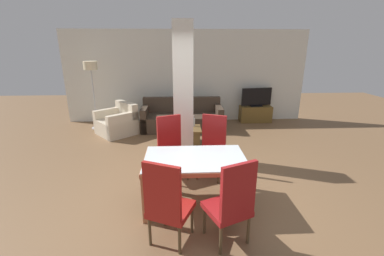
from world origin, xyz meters
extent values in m
plane|color=brown|center=(0.00, 0.00, 0.00)|extent=(18.00, 18.00, 0.00)
cube|color=silver|center=(0.00, 4.49, 1.35)|extent=(7.20, 0.06, 2.70)
cube|color=brown|center=(-0.13, 4.45, 1.60)|extent=(0.44, 0.02, 0.36)
cube|color=#4C8CCC|center=(-0.13, 4.44, 1.60)|extent=(0.40, 0.01, 0.32)
cube|color=silver|center=(-0.14, 1.63, 1.35)|extent=(0.38, 0.34, 2.70)
cube|color=#A76643|center=(0.00, -0.43, 0.70)|extent=(1.45, 0.06, 0.06)
cube|color=#A76643|center=(0.00, 0.43, 0.70)|extent=(1.45, 0.06, 0.06)
cube|color=#A76643|center=(-0.70, 0.00, 0.70)|extent=(0.06, 0.80, 0.06)
cube|color=#A76643|center=(0.70, 0.00, 0.70)|extent=(0.06, 0.80, 0.06)
cube|color=silver|center=(0.00, 0.00, 0.73)|extent=(1.43, 0.90, 0.01)
cube|color=#A76643|center=(-0.68, -0.41, 0.33)|extent=(0.08, 0.08, 0.67)
cube|color=#A76643|center=(0.68, -0.41, 0.33)|extent=(0.08, 0.08, 0.67)
cube|color=#A76643|center=(-0.68, 0.41, 0.33)|extent=(0.08, 0.08, 0.67)
cube|color=#A76643|center=(0.68, 0.41, 0.33)|extent=(0.08, 0.08, 0.67)
cube|color=maroon|center=(-0.33, -0.73, 0.41)|extent=(0.61, 0.61, 0.07)
cube|color=maroon|center=(-0.41, -0.92, 0.77)|extent=(0.42, 0.22, 0.64)
cylinder|color=#4E3C26|center=(-0.42, -0.48, 0.19)|extent=(0.04, 0.04, 0.38)
cylinder|color=#4E3C26|center=(-0.08, -0.64, 0.19)|extent=(0.04, 0.04, 0.38)
cylinder|color=#4E3C26|center=(-0.58, -0.83, 0.19)|extent=(0.04, 0.04, 0.38)
cylinder|color=#4E3C26|center=(-0.23, -0.98, 0.19)|extent=(0.04, 0.04, 0.38)
cube|color=maroon|center=(0.33, 0.81, 0.41)|extent=(0.60, 0.60, 0.07)
cube|color=maroon|center=(0.40, 1.00, 0.77)|extent=(0.42, 0.21, 0.64)
cylinder|color=#4E3C26|center=(0.43, 0.56, 0.19)|extent=(0.04, 0.04, 0.38)
cylinder|color=#4E3C26|center=(0.08, 0.70, 0.19)|extent=(0.04, 0.04, 0.38)
cylinder|color=#4E3C26|center=(0.57, 0.91, 0.19)|extent=(0.04, 0.04, 0.38)
cylinder|color=#4E3C26|center=(0.22, 1.06, 0.19)|extent=(0.04, 0.04, 0.38)
cube|color=maroon|center=(-0.33, 0.81, 0.41)|extent=(0.60, 0.60, 0.07)
cube|color=maroon|center=(-0.40, 1.00, 0.77)|extent=(0.42, 0.21, 0.64)
cylinder|color=#4E3C26|center=(-0.08, 0.70, 0.19)|extent=(0.04, 0.04, 0.38)
cylinder|color=#4E3C26|center=(-0.43, 0.56, 0.19)|extent=(0.04, 0.04, 0.38)
cylinder|color=#4E3C26|center=(-0.22, 1.05, 0.19)|extent=(0.04, 0.04, 0.38)
cylinder|color=#4E3C26|center=(-0.57, 0.91, 0.19)|extent=(0.04, 0.04, 0.38)
cube|color=maroon|center=(0.33, -0.76, 0.41)|extent=(0.60, 0.60, 0.07)
cube|color=maroon|center=(0.41, -0.95, 0.77)|extent=(0.42, 0.22, 0.64)
cylinder|color=#4E3C26|center=(0.08, -0.66, 0.19)|extent=(0.04, 0.04, 0.38)
cylinder|color=#4E3C26|center=(0.43, -0.51, 0.19)|extent=(0.04, 0.04, 0.38)
cylinder|color=#4E3C26|center=(0.23, -1.01, 0.19)|extent=(0.04, 0.04, 0.38)
cylinder|color=#4E3C26|center=(0.58, -0.86, 0.19)|extent=(0.04, 0.04, 0.38)
cube|color=#403227|center=(-0.15, 3.55, 0.21)|extent=(2.20, 0.89, 0.42)
cube|color=#403227|center=(-0.15, 3.90, 0.63)|extent=(2.20, 0.18, 0.43)
cube|color=#403227|center=(0.87, 3.55, 0.33)|extent=(0.16, 0.89, 0.66)
cube|color=#403227|center=(-1.17, 3.55, 0.33)|extent=(0.16, 0.89, 0.66)
cube|color=beige|center=(-1.89, 3.24, 0.20)|extent=(1.22, 1.22, 0.40)
cube|color=beige|center=(-1.64, 3.46, 0.60)|extent=(0.71, 0.78, 0.41)
cube|color=beige|center=(-1.65, 2.96, 0.31)|extent=(0.74, 0.67, 0.63)
cube|color=beige|center=(-2.13, 3.52, 0.31)|extent=(0.74, 0.67, 0.63)
cube|color=brown|center=(-0.04, 2.46, 0.36)|extent=(0.65, 0.60, 0.04)
cube|color=brown|center=(-0.04, 2.46, 0.17)|extent=(0.57, 0.52, 0.34)
cylinder|color=#B2B7BC|center=(0.12, 2.62, 0.48)|extent=(0.07, 0.07, 0.19)
cylinder|color=#B2B7BC|center=(0.12, 2.62, 0.61)|extent=(0.03, 0.03, 0.07)
cylinder|color=#B7B7BC|center=(0.12, 2.62, 0.65)|extent=(0.03, 0.03, 0.01)
cube|color=brown|center=(2.11, 4.21, 0.24)|extent=(0.95, 0.40, 0.49)
cube|color=black|center=(2.11, 4.21, 0.50)|extent=(0.40, 0.26, 0.03)
cube|color=black|center=(2.11, 4.21, 0.78)|extent=(0.93, 0.20, 0.52)
cylinder|color=#B7B7BC|center=(-2.56, 3.79, 0.01)|extent=(0.32, 0.32, 0.02)
cylinder|color=#B7B7BC|center=(-2.56, 3.79, 0.83)|extent=(0.04, 0.04, 1.61)
cylinder|color=beige|center=(-2.56, 3.79, 1.74)|extent=(0.35, 0.35, 0.22)
camera|label=1|loc=(-0.21, -3.32, 2.25)|focal=24.00mm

